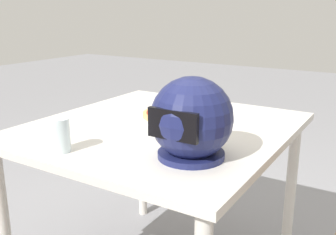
{
  "coord_description": "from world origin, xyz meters",
  "views": [
    {
      "loc": [
        -0.84,
        1.3,
        1.23
      ],
      "look_at": [
        -0.0,
        -0.05,
        0.79
      ],
      "focal_mm": 41.56,
      "sensor_mm": 36.0,
      "label": 1
    }
  ],
  "objects_px": {
    "dining_table": "(161,145)",
    "motorcycle_helmet": "(191,120)",
    "drinking_glass": "(60,135)",
    "pizza": "(175,114)"
  },
  "relations": [
    {
      "from": "pizza",
      "to": "drinking_glass",
      "type": "bearing_deg",
      "value": 77.13
    },
    {
      "from": "dining_table",
      "to": "pizza",
      "type": "distance_m",
      "value": 0.15
    },
    {
      "from": "dining_table",
      "to": "motorcycle_helmet",
      "type": "xyz_separation_m",
      "value": [
        -0.28,
        0.26,
        0.21
      ]
    },
    {
      "from": "pizza",
      "to": "dining_table",
      "type": "bearing_deg",
      "value": 87.53
    },
    {
      "from": "dining_table",
      "to": "drinking_glass",
      "type": "height_order",
      "value": "drinking_glass"
    },
    {
      "from": "dining_table",
      "to": "pizza",
      "type": "bearing_deg",
      "value": -92.47
    },
    {
      "from": "dining_table",
      "to": "drinking_glass",
      "type": "relative_size",
      "value": 9.24
    },
    {
      "from": "dining_table",
      "to": "pizza",
      "type": "xyz_separation_m",
      "value": [
        -0.0,
        -0.11,
        0.11
      ]
    },
    {
      "from": "motorcycle_helmet",
      "to": "drinking_glass",
      "type": "relative_size",
      "value": 2.29
    },
    {
      "from": "pizza",
      "to": "motorcycle_helmet",
      "type": "relative_size",
      "value": 1.04
    }
  ]
}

